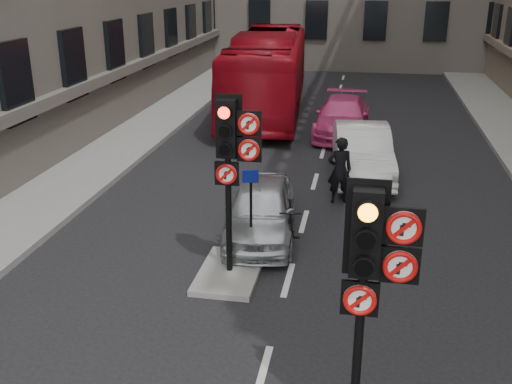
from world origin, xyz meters
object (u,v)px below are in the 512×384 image
(signal_far, at_px, (232,148))
(info_sign, at_px, (251,201))
(bus_red, at_px, (268,72))
(motorcyclist, at_px, (340,170))
(signal_near, at_px, (371,261))
(car_pink, at_px, (342,117))
(car_silver, at_px, (261,210))
(motorcycle, at_px, (290,225))
(car_white, at_px, (362,151))

(signal_far, xyz_separation_m, info_sign, (0.21, 0.74, -1.34))
(bus_red, distance_m, motorcyclist, 11.08)
(signal_far, height_order, motorcyclist, signal_far)
(signal_far, bearing_deg, info_sign, 73.89)
(signal_near, xyz_separation_m, car_pink, (-0.98, 15.50, -1.91))
(signal_near, relative_size, car_silver, 0.93)
(bus_red, height_order, info_sign, bus_red)
(info_sign, bearing_deg, car_pink, 68.75)
(signal_near, xyz_separation_m, motorcycle, (-1.66, 5.59, -2.08))
(motorcycle, relative_size, motorcyclist, 0.93)
(bus_red, distance_m, motorcycle, 13.65)
(signal_near, height_order, car_white, signal_near)
(car_white, distance_m, motorcycle, 5.46)
(info_sign, bearing_deg, motorcycle, 35.96)
(car_pink, xyz_separation_m, motorcyclist, (0.25, -7.01, 0.22))
(car_silver, bearing_deg, info_sign, -95.27)
(car_silver, xyz_separation_m, info_sign, (0.01, -1.27, 0.71))
(car_white, distance_m, bus_red, 9.15)
(info_sign, bearing_deg, car_silver, 76.81)
(car_pink, bearing_deg, info_sign, -95.70)
(signal_far, relative_size, motorcycle, 2.14)
(signal_far, bearing_deg, bus_red, 96.78)
(car_pink, bearing_deg, car_silver, -96.76)
(car_white, relative_size, motorcyclist, 2.53)
(signal_far, xyz_separation_m, car_pink, (1.62, 11.50, -2.03))
(motorcycle, height_order, motorcyclist, motorcyclist)
(car_white, bearing_deg, info_sign, -115.72)
(motorcycle, bearing_deg, bus_red, 93.96)
(signal_far, bearing_deg, car_silver, 84.31)
(info_sign, bearing_deg, bus_red, 84.16)
(signal_near, height_order, motorcyclist, signal_near)
(car_white, height_order, info_sign, info_sign)
(car_pink, height_order, motorcycle, car_pink)
(car_pink, height_order, info_sign, info_sign)
(motorcyclist, distance_m, info_sign, 4.12)
(car_pink, bearing_deg, signal_near, -84.64)
(motorcyclist, relative_size, info_sign, 0.93)
(car_white, relative_size, info_sign, 2.36)
(car_pink, xyz_separation_m, bus_red, (-3.39, 3.42, 1.01))
(signal_near, height_order, info_sign, signal_near)
(car_silver, bearing_deg, car_pink, 75.61)
(car_silver, xyz_separation_m, bus_red, (-1.98, 12.92, 1.03))
(car_white, bearing_deg, signal_far, -115.32)
(motorcycle, xyz_separation_m, motorcyclist, (0.94, 2.89, 0.40))
(car_white, bearing_deg, car_pink, 93.91)
(bus_red, xyz_separation_m, info_sign, (1.99, -14.18, -0.32))
(bus_red, bearing_deg, info_sign, -86.53)
(signal_near, xyz_separation_m, info_sign, (-2.39, 4.74, -1.22))
(signal_near, distance_m, car_white, 11.00)
(car_pink, bearing_deg, motorcycle, -92.20)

